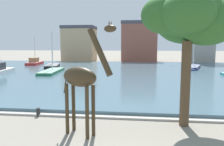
{
  "coord_description": "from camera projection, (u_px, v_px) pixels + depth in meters",
  "views": [
    {
      "loc": [
        1.3,
        -6.63,
        4.44
      ],
      "look_at": [
        -0.76,
        10.77,
        2.2
      ],
      "focal_mm": 36.3,
      "sensor_mm": 36.0,
      "label": 1
    }
  ],
  "objects": [
    {
      "name": "townhouse_wide_warehouse",
      "position": [
        200.0,
        35.0,
        53.24
      ],
      "size": [
        5.73,
        6.52,
        13.33
      ],
      "color": "gray",
      "rests_on": "ground"
    },
    {
      "name": "townhouse_end_terrace",
      "position": [
        139.0,
        41.0,
        58.61
      ],
      "size": [
        9.02,
        7.0,
        10.23
      ],
      "color": "#8E5142",
      "rests_on": "ground"
    },
    {
      "name": "sailboat_green",
      "position": [
        53.0,
        72.0,
        33.85
      ],
      "size": [
        2.81,
        8.92,
        6.17
      ],
      "color": "#236B42",
      "rests_on": "ground"
    },
    {
      "name": "sailboat_black",
      "position": [
        53.0,
        66.0,
        41.17
      ],
      "size": [
        3.78,
        7.8,
        6.85
      ],
      "color": "black",
      "rests_on": "ground"
    },
    {
      "name": "giraffe_statue",
      "position": [
        82.0,
        79.0,
        10.78
      ],
      "size": [
        2.96,
        1.78,
        5.44
      ],
      "color": "#382B19",
      "rests_on": "ground"
    },
    {
      "name": "sailboat_navy",
      "position": [
        193.0,
        68.0,
        38.22
      ],
      "size": [
        4.03,
        7.44,
        8.01
      ],
      "color": "navy",
      "rests_on": "ground"
    },
    {
      "name": "sailboat_red",
      "position": [
        35.0,
        63.0,
        46.67
      ],
      "size": [
        2.98,
        6.64,
        6.01
      ],
      "color": "red",
      "rests_on": "ground"
    },
    {
      "name": "shade_tree",
      "position": [
        189.0,
        18.0,
        11.91
      ],
      "size": [
        5.04,
        5.08,
        7.29
      ],
      "color": "brown",
      "rests_on": "ground"
    },
    {
      "name": "mooring_bollard",
      "position": [
        38.0,
        112.0,
        14.05
      ],
      "size": [
        0.24,
        0.24,
        0.5
      ],
      "primitive_type": "cylinder",
      "color": "#232326",
      "rests_on": "ground"
    },
    {
      "name": "quay_edge_coping",
      "position": [
        116.0,
        117.0,
        13.66
      ],
      "size": [
        87.99,
        0.5,
        0.12
      ],
      "primitive_type": "cube",
      "color": "#ADA89E",
      "rests_on": "ground"
    },
    {
      "name": "townhouse_corner_house",
      "position": [
        79.0,
        43.0,
        60.59
      ],
      "size": [
        8.4,
        6.91,
        9.22
      ],
      "color": "tan",
      "rests_on": "ground"
    },
    {
      "name": "sailboat_white",
      "position": [
        0.0,
        71.0,
        32.27
      ],
      "size": [
        3.1,
        6.91,
        5.94
      ],
      "color": "white",
      "rests_on": "ground"
    },
    {
      "name": "harbor_water",
      "position": [
        130.0,
        73.0,
        33.78
      ],
      "size": [
        87.99,
        40.38,
        0.32
      ],
      "primitive_type": "cube",
      "color": "#476675",
      "rests_on": "ground"
    }
  ]
}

